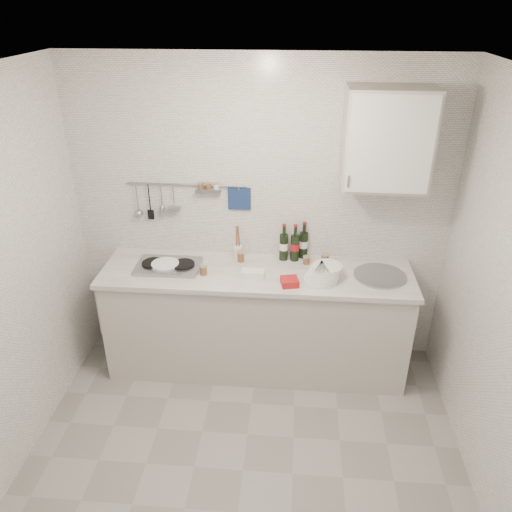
{
  "coord_description": "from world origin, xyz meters",
  "views": [
    {
      "loc": [
        0.28,
        -2.28,
        2.84
      ],
      "look_at": [
        0.01,
        0.9,
        1.16
      ],
      "focal_mm": 35.0,
      "sensor_mm": 36.0,
      "label": 1
    }
  ],
  "objects": [
    {
      "name": "plate_stack_hob",
      "position": [
        -0.73,
        1.08,
        0.94
      ],
      "size": [
        0.24,
        0.24,
        0.04
      ],
      "rotation": [
        0.0,
        0.0,
        -0.28
      ],
      "color": "#4D52B0",
      "rests_on": "counter"
    },
    {
      "name": "plate_stack_sink",
      "position": [
        0.52,
        1.02,
        0.98
      ],
      "size": [
        0.29,
        0.27,
        0.12
      ],
      "rotation": [
        0.0,
        0.0,
        -0.04
      ],
      "color": "white",
      "rests_on": "counter"
    },
    {
      "name": "utensil_crock",
      "position": [
        -0.17,
        1.31,
        0.99
      ],
      "size": [
        0.07,
        0.07,
        0.29
      ],
      "rotation": [
        0.0,
        0.0,
        -0.22
      ],
      "color": "white",
      "rests_on": "counter"
    },
    {
      "name": "jar_c",
      "position": [
        0.54,
        1.27,
        0.96
      ],
      "size": [
        0.07,
        0.07,
        0.09
      ],
      "rotation": [
        0.0,
        0.0,
        -0.43
      ],
      "color": "brown",
      "rests_on": "counter"
    },
    {
      "name": "jar_b",
      "position": [
        0.39,
        1.26,
        0.95
      ],
      "size": [
        0.06,
        0.06,
        0.07
      ],
      "rotation": [
        0.0,
        0.0,
        0.32
      ],
      "color": "brown",
      "rests_on": "counter"
    },
    {
      "name": "jar_d",
      "position": [
        -0.4,
        1.02,
        0.96
      ],
      "size": [
        0.06,
        0.06,
        0.08
      ],
      "rotation": [
        0.0,
        0.0,
        -0.06
      ],
      "color": "brown",
      "rests_on": "counter"
    },
    {
      "name": "wall_cabinet",
      "position": [
        0.9,
        1.22,
        1.95
      ],
      "size": [
        0.6,
        0.38,
        0.7
      ],
      "color": "#B5B0A7",
      "rests_on": "back_wall"
    },
    {
      "name": "floor",
      "position": [
        0.0,
        0.0,
        0.0
      ],
      "size": [
        3.0,
        3.0,
        0.0
      ],
      "primitive_type": "plane",
      "color": "gray",
      "rests_on": "ground"
    },
    {
      "name": "wine_bottles",
      "position": [
        0.28,
        1.34,
        1.07
      ],
      "size": [
        0.23,
        0.13,
        0.31
      ],
      "rotation": [
        0.0,
        0.0,
        0.32
      ],
      "color": "black",
      "rests_on": "counter"
    },
    {
      "name": "butter_dish",
      "position": [
        -0.02,
        1.02,
        0.95
      ],
      "size": [
        0.18,
        0.1,
        0.05
      ],
      "primitive_type": "cube",
      "rotation": [
        0.0,
        0.0,
        -0.05
      ],
      "color": "white",
      "rests_on": "counter"
    },
    {
      "name": "wall_rail",
      "position": [
        -0.6,
        1.37,
        1.43
      ],
      "size": [
        0.98,
        0.09,
        0.34
      ],
      "color": "#93969B",
      "rests_on": "back_wall"
    },
    {
      "name": "strawberry_punnet",
      "position": [
        0.26,
        0.92,
        0.95
      ],
      "size": [
        0.15,
        0.15,
        0.05
      ],
      "primitive_type": "cube",
      "rotation": [
        0.0,
        0.0,
        0.21
      ],
      "color": "red",
      "rests_on": "counter"
    },
    {
      "name": "back_wall",
      "position": [
        0.0,
        1.4,
        1.25
      ],
      "size": [
        3.0,
        0.02,
        2.5
      ],
      "primitive_type": "cube",
      "color": "silver",
      "rests_on": "floor"
    },
    {
      "name": "ceiling",
      "position": [
        0.0,
        0.0,
        2.5
      ],
      "size": [
        3.0,
        3.0,
        0.0
      ],
      "primitive_type": "plane",
      "rotation": [
        3.14,
        0.0,
        0.0
      ],
      "color": "silver",
      "rests_on": "back_wall"
    },
    {
      "name": "jar_a",
      "position": [
        -0.14,
        1.25,
        0.96
      ],
      "size": [
        0.06,
        0.06,
        0.09
      ],
      "rotation": [
        0.0,
        0.0,
        0.26
      ],
      "color": "brown",
      "rests_on": "counter"
    },
    {
      "name": "counter",
      "position": [
        0.01,
        1.1,
        0.43
      ],
      "size": [
        2.44,
        0.64,
        0.96
      ],
      "color": "#B5B0A7",
      "rests_on": "floor"
    }
  ]
}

